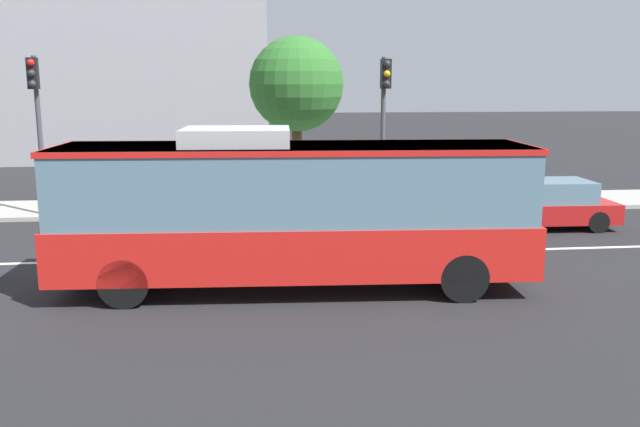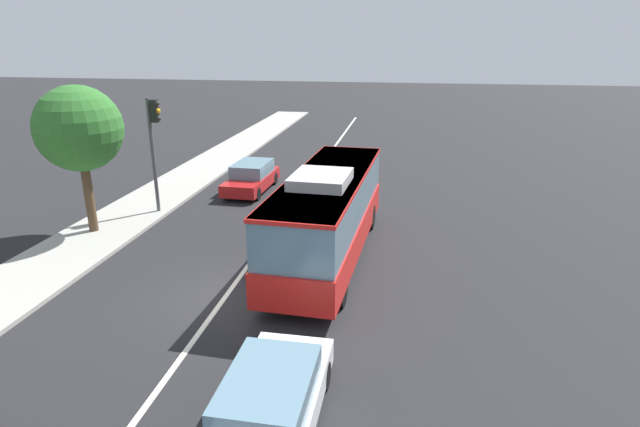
{
  "view_description": "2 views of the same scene",
  "coord_description": "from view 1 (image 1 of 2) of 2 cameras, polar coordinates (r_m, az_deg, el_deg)",
  "views": [
    {
      "loc": [
        2.56,
        -16.66,
        4.41
      ],
      "look_at": [
        4.08,
        -2.46,
        1.59
      ],
      "focal_mm": 37.71,
      "sensor_mm": 36.0,
      "label": 1
    },
    {
      "loc": [
        -13.67,
        -5.35,
        7.67
      ],
      "look_at": [
        4.64,
        -2.17,
        1.29
      ],
      "focal_mm": 29.05,
      "sensor_mm": 36.0,
      "label": 2
    }
  ],
  "objects": [
    {
      "name": "sidewalk_kerb",
      "position": [
        24.03,
        -12.14,
        0.5
      ],
      "size": [
        80.0,
        3.22,
        0.14
      ],
      "primitive_type": "cube",
      "color": "#9E9B93",
      "rests_on": "ground_plane"
    },
    {
      "name": "sedan_red",
      "position": [
        21.54,
        18.29,
        0.74
      ],
      "size": [
        4.55,
        1.93,
        1.46
      ],
      "rotation": [
        0.0,
        0.0,
        3.11
      ],
      "color": "#B21919",
      "rests_on": "ground_plane"
    },
    {
      "name": "ground_plane",
      "position": [
        17.42,
        -14.4,
        -3.86
      ],
      "size": [
        160.0,
        160.0,
        0.0
      ],
      "primitive_type": "plane",
      "color": "black"
    },
    {
      "name": "street_tree_kerbside_left",
      "position": [
        23.89,
        -2.01,
        10.85
      ],
      "size": [
        3.31,
        3.31,
        5.97
      ],
      "color": "#4C3823",
      "rests_on": "ground_plane"
    },
    {
      "name": "traffic_light_mid_block",
      "position": [
        23.13,
        -22.91,
        8.19
      ],
      "size": [
        0.34,
        0.62,
        5.2
      ],
      "rotation": [
        0.0,
        0.0,
        -1.51
      ],
      "color": "#47474C",
      "rests_on": "ground_plane"
    },
    {
      "name": "traffic_light_far_corner",
      "position": [
        22.7,
        5.48,
        8.97
      ],
      "size": [
        0.33,
        0.62,
        5.2
      ],
      "rotation": [
        0.0,
        0.0,
        -1.53
      ],
      "color": "#47474C",
      "rests_on": "ground_plane"
    },
    {
      "name": "lane_centre_line",
      "position": [
        17.42,
        -14.4,
        -3.84
      ],
      "size": [
        76.0,
        0.16,
        0.01
      ],
      "primitive_type": "cube",
      "color": "silver",
      "rests_on": "ground_plane"
    },
    {
      "name": "transit_bus",
      "position": [
        14.26,
        -2.27,
        0.65
      ],
      "size": [
        10.12,
        3.01,
        3.46
      ],
      "rotation": [
        0.0,
        0.0,
        -0.05
      ],
      "color": "red",
      "rests_on": "ground_plane"
    }
  ]
}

